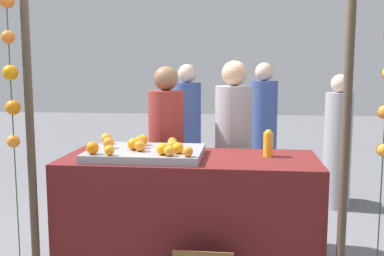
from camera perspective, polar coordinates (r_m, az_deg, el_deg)
The scene contains 25 objects.
stall_counter at distance 3.57m, azimuth -0.28°, elevation -10.91°, with size 1.92×0.80×0.92m, color #5B1919.
orange_tray at distance 3.45m, azimuth -5.80°, elevation -3.15°, with size 0.85×0.62×0.06m, color gray.
orange_0 at distance 3.42m, azimuth -7.35°, elevation -2.01°, with size 0.09×0.09×0.09m, color orange.
orange_1 at distance 3.21m, azimuth -3.74°, elevation -2.63°, with size 0.08×0.08×0.08m, color orange.
orange_2 at distance 3.49m, azimuth -6.60°, elevation -1.78°, with size 0.09×0.09×0.09m, color orange.
orange_3 at distance 3.52m, azimuth -10.40°, elevation -1.82°, with size 0.08×0.08×0.08m, color orange.
orange_4 at distance 3.30m, azimuth -12.32°, elevation -2.45°, with size 0.09×0.09×0.09m, color orange.
orange_5 at distance 3.16m, azimuth -2.86°, elevation -2.87°, with size 0.07×0.07×0.07m, color orange.
orange_6 at distance 3.13m, azimuth -0.54°, elevation -2.97°, with size 0.07×0.07×0.07m, color orange.
orange_7 at distance 3.24m, azimuth -10.29°, elevation -2.76°, with size 0.07×0.07×0.07m, color orange.
orange_8 at distance 3.35m, azimuth -6.51°, elevation -2.24°, with size 0.08×0.08×0.08m, color orange.
orange_9 at distance 3.25m, azimuth -1.77°, elevation -2.52°, with size 0.08×0.08×0.08m, color orange.
orange_10 at distance 3.73m, azimuth -10.66°, elevation -1.29°, with size 0.09×0.09×0.09m, color orange.
orange_11 at distance 3.54m, azimuth -2.48°, elevation -1.76°, with size 0.07×0.07×0.07m, color orange.
orange_12 at distance 3.32m, azimuth -2.43°, elevation -2.25°, with size 0.09×0.09×0.09m, color orange.
orange_13 at distance 3.62m, azimuth -6.17°, elevation -1.50°, with size 0.08×0.08×0.08m, color orange.
juice_bottle at distance 3.50m, azimuth 9.50°, elevation -2.00°, with size 0.07×0.07×0.20m.
vendor_left at distance 4.16m, azimuth -3.20°, elevation -4.17°, with size 0.32×0.32×1.60m.
vendor_right at distance 4.12m, azimuth 5.18°, elevation -3.97°, with size 0.33×0.33×1.65m.
crowd_person_0 at distance 5.64m, azimuth 8.87°, elevation -0.89°, with size 0.33×0.33×1.65m.
crowd_person_1 at distance 5.45m, azimuth -0.59°, elevation -1.19°, with size 0.33×0.33×1.63m.
crowd_person_2 at distance 5.40m, azimuth 17.73°, elevation -2.21°, with size 0.30×0.30×1.52m.
canopy_post_left at distance 3.28m, azimuth -19.56°, elevation -0.68°, with size 0.06×0.06×2.29m, color #473828.
canopy_post_right at distance 3.02m, azimuth 18.65°, elevation -1.33°, with size 0.06×0.06×2.29m, color #473828.
garland_strand_left at distance 3.29m, azimuth -21.73°, elevation 6.35°, with size 0.11×0.11×2.13m.
Camera 1 is at (0.40, -3.36, 1.60)m, focal length 42.68 mm.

